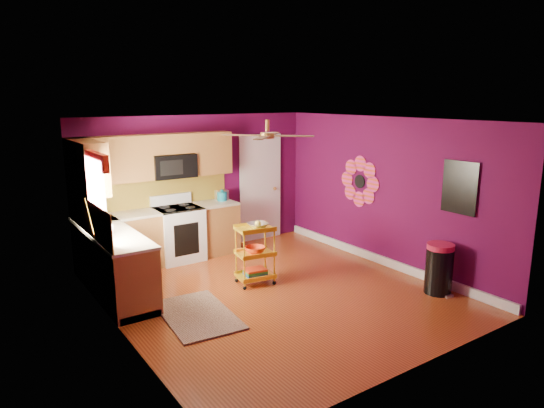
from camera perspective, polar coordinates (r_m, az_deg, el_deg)
ground at (r=7.24m, az=0.39°, el=-10.35°), size 5.00×5.00×0.00m
room_envelope at (r=6.79m, az=0.59°, el=2.50°), size 4.54×5.04×2.52m
lower_cabinets at (r=8.05m, az=-15.10°, el=-5.11°), size 2.81×2.31×0.94m
electric_range at (r=8.63m, az=-10.93°, el=-3.38°), size 0.76×0.66×1.13m
upper_cabinetry at (r=8.13m, az=-15.79°, el=4.88°), size 2.80×2.30×1.26m
left_window at (r=6.80m, az=-20.46°, el=2.62°), size 0.08×1.35×1.08m
panel_door at (r=9.64m, az=-1.39°, el=1.81°), size 0.95×0.11×2.15m
right_wall_art at (r=8.04m, az=14.98°, el=2.29°), size 0.04×2.74×1.04m
ceiling_fan at (r=6.86m, az=-0.55°, el=8.14°), size 1.01×1.01×0.26m
shag_rug at (r=6.60m, az=-8.79°, el=-12.74°), size 0.97×1.45×0.02m
rolling_cart at (r=7.40m, az=-1.95°, el=-5.63°), size 0.61×0.48×0.99m
trash_can at (r=7.49m, az=19.06°, el=-7.21°), size 0.43×0.45×0.75m
teal_kettle at (r=8.96m, az=-5.90°, el=0.93°), size 0.18×0.18×0.21m
toaster at (r=9.03m, az=-5.93°, el=1.06°), size 0.22×0.15×0.18m
soap_bottle_a at (r=7.12m, az=-18.64°, el=-2.55°), size 0.09×0.10×0.21m
soap_bottle_b at (r=7.18m, az=-18.96°, el=-2.58°), size 0.14×0.14×0.18m
counter_dish at (r=7.88m, az=-19.77°, el=-1.78°), size 0.24×0.24×0.06m
counter_cup at (r=6.94m, az=-18.78°, el=-3.39°), size 0.13×0.13×0.10m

